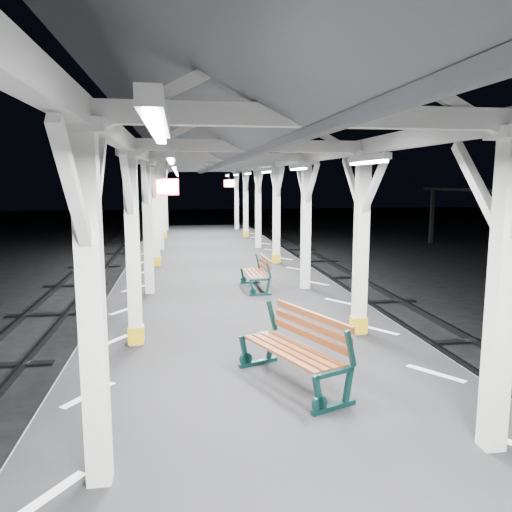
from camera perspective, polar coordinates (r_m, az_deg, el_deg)
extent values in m
plane|color=black|center=(7.62, 1.71, -21.32)|extent=(120.00, 120.00, 0.00)
cube|color=black|center=(7.39, 1.72, -17.96)|extent=(6.00, 50.00, 1.00)
cube|color=silver|center=(7.18, -18.56, -14.80)|extent=(1.00, 48.00, 0.01)
cube|color=silver|center=(7.96, 19.81, -12.51)|extent=(1.00, 48.00, 0.01)
cube|color=silver|center=(4.72, -18.21, -6.61)|extent=(0.22, 0.22, 3.20)
cube|color=silver|center=(4.59, -19.22, 13.84)|extent=(0.40, 0.40, 0.12)
cube|color=silver|center=(5.11, -17.81, 7.59)|extent=(0.10, 0.99, 0.99)
cube|color=silver|center=(4.02, -20.28, 7.30)|extent=(0.10, 0.99, 0.99)
cube|color=silver|center=(8.62, -13.87, 0.34)|extent=(0.22, 0.22, 3.20)
cube|color=silver|center=(8.54, -14.28, 11.42)|extent=(0.40, 0.40, 0.12)
cube|color=gold|center=(8.93, -13.54, -8.72)|extent=(0.26, 0.26, 0.30)
cube|color=silver|center=(9.08, -13.83, 8.04)|extent=(0.10, 0.99, 0.99)
cube|color=silver|center=(7.98, -14.53, 7.96)|extent=(0.10, 0.99, 0.99)
cube|color=silver|center=(12.58, -12.25, 2.94)|extent=(0.22, 0.22, 3.20)
cube|color=silver|center=(12.53, -12.50, 10.52)|extent=(0.40, 0.40, 0.12)
cube|color=silver|center=(13.07, -12.27, 8.20)|extent=(0.10, 0.99, 0.99)
cube|color=silver|center=(11.97, -12.59, 8.17)|extent=(0.10, 0.99, 0.99)
cube|color=silver|center=(16.56, -11.41, 4.30)|extent=(0.22, 0.22, 3.20)
cube|color=silver|center=(16.52, -11.58, 10.05)|extent=(0.40, 0.40, 0.12)
cube|color=gold|center=(16.72, -11.26, -0.56)|extent=(0.26, 0.26, 0.30)
cube|color=silver|center=(17.06, -11.44, 8.29)|extent=(0.10, 0.99, 0.99)
cube|color=silver|center=(15.96, -11.63, 8.27)|extent=(0.10, 0.99, 0.99)
cube|color=silver|center=(20.54, -10.89, 5.13)|extent=(0.22, 0.22, 3.20)
cube|color=silver|center=(20.51, -11.02, 9.76)|extent=(0.40, 0.40, 0.12)
cube|color=silver|center=(21.06, -10.92, 8.34)|extent=(0.10, 0.99, 0.99)
cube|color=silver|center=(19.96, -11.04, 8.33)|extent=(0.10, 0.99, 0.99)
cube|color=silver|center=(24.54, -10.54, 5.69)|extent=(0.22, 0.22, 3.20)
cube|color=silver|center=(24.51, -10.65, 9.56)|extent=(0.40, 0.40, 0.12)
cube|color=gold|center=(24.65, -10.45, 2.39)|extent=(0.26, 0.26, 0.30)
cube|color=silver|center=(25.06, -10.57, 8.37)|extent=(0.10, 0.99, 0.99)
cube|color=silver|center=(23.96, -10.66, 8.37)|extent=(0.10, 0.99, 0.99)
cube|color=silver|center=(28.53, -10.29, 6.09)|extent=(0.22, 0.22, 3.20)
cube|color=silver|center=(28.51, -10.38, 9.42)|extent=(0.40, 0.40, 0.12)
cube|color=silver|center=(29.05, -10.32, 8.40)|extent=(0.10, 0.99, 0.99)
cube|color=silver|center=(27.96, -10.38, 8.39)|extent=(0.10, 0.99, 0.99)
cube|color=silver|center=(5.65, 26.24, -4.61)|extent=(0.22, 0.22, 3.20)
cube|color=silver|center=(5.97, 23.97, 7.36)|extent=(0.10, 0.99, 0.99)
cube|color=silver|center=(9.16, 11.91, 0.88)|extent=(0.22, 0.22, 3.20)
cube|color=silver|center=(9.09, 12.24, 11.31)|extent=(0.40, 0.40, 0.12)
cube|color=gold|center=(9.45, 11.64, -7.68)|extent=(0.26, 0.26, 0.30)
cube|color=silver|center=(9.59, 10.97, 8.15)|extent=(0.10, 0.99, 0.99)
cube|color=silver|center=(8.56, 13.44, 8.03)|extent=(0.10, 0.99, 0.99)
cube|color=silver|center=(12.95, 5.72, 3.26)|extent=(0.22, 0.22, 3.20)
cube|color=silver|center=(12.90, 5.83, 10.62)|extent=(0.40, 0.40, 0.12)
cube|color=silver|center=(13.43, 5.21, 8.37)|extent=(0.10, 0.99, 0.99)
cube|color=silver|center=(12.36, 6.44, 8.33)|extent=(0.10, 0.99, 0.99)
cube|color=silver|center=(16.84, 2.35, 4.53)|extent=(0.22, 0.22, 3.20)
cube|color=silver|center=(16.81, 2.39, 10.19)|extent=(0.40, 0.40, 0.12)
cube|color=gold|center=(17.01, 2.32, -0.25)|extent=(0.26, 0.26, 0.30)
cube|color=silver|center=(17.34, 2.03, 8.46)|extent=(0.10, 0.99, 0.99)
cube|color=silver|center=(16.26, 2.75, 8.44)|extent=(0.10, 0.99, 0.99)
cube|color=silver|center=(20.78, 0.25, 5.32)|extent=(0.22, 0.22, 3.20)
cube|color=silver|center=(20.75, 0.25, 9.90)|extent=(0.40, 0.40, 0.12)
cube|color=silver|center=(21.29, 0.02, 8.50)|extent=(0.10, 0.99, 0.99)
cube|color=silver|center=(20.20, 0.49, 8.49)|extent=(0.10, 0.99, 0.99)
cube|color=silver|center=(24.73, -1.19, 5.85)|extent=(0.22, 0.22, 3.20)
cube|color=silver|center=(24.71, -1.20, 9.70)|extent=(0.40, 0.40, 0.12)
cube|color=gold|center=(24.84, -1.18, 2.58)|extent=(0.26, 0.26, 0.30)
cube|color=silver|center=(25.25, -1.36, 8.52)|extent=(0.10, 0.99, 0.99)
cube|color=silver|center=(24.16, -1.03, 8.51)|extent=(0.10, 0.99, 0.99)
cube|color=silver|center=(28.70, -2.23, 6.23)|extent=(0.22, 0.22, 3.20)
cube|color=silver|center=(28.68, -2.25, 9.55)|extent=(0.40, 0.40, 0.12)
cube|color=silver|center=(29.22, -2.37, 8.53)|extent=(0.10, 0.99, 0.99)
cube|color=silver|center=(28.13, -2.12, 8.53)|extent=(0.10, 0.99, 0.99)
cube|color=silver|center=(6.57, -16.04, 13.32)|extent=(0.18, 48.00, 0.24)
cube|color=silver|center=(7.26, 18.00, 12.76)|extent=(0.18, 48.00, 0.24)
cube|color=silver|center=(4.69, 6.51, 15.61)|extent=(4.20, 0.14, 0.20)
cube|color=silver|center=(8.60, -0.60, 12.47)|extent=(4.20, 0.14, 0.20)
cube|color=silver|center=(12.56, -3.20, 11.25)|extent=(4.20, 0.14, 0.20)
cube|color=silver|center=(16.55, -4.54, 10.61)|extent=(4.20, 0.14, 0.20)
cube|color=silver|center=(20.54, -5.36, 10.21)|extent=(4.20, 0.14, 0.20)
cube|color=silver|center=(24.53, -5.91, 9.94)|extent=(4.20, 0.14, 0.20)
cube|color=silver|center=(28.52, -6.31, 9.75)|extent=(4.20, 0.14, 0.20)
cube|color=silver|center=(6.77, 1.92, 21.38)|extent=(0.16, 48.00, 0.20)
cube|color=#4E5156|center=(6.59, -9.88, 18.25)|extent=(2.80, 49.00, 1.45)
cube|color=#4E5156|center=(7.05, 12.87, 17.52)|extent=(2.80, 49.00, 1.45)
cube|color=silver|center=(2.51, -11.27, 15.17)|extent=(0.10, 1.35, 0.08)
cube|color=white|center=(2.51, -11.23, 14.03)|extent=(0.05, 1.25, 0.05)
cube|color=silver|center=(6.50, -9.69, 11.11)|extent=(0.10, 1.35, 0.08)
cube|color=white|center=(6.50, -9.68, 10.67)|extent=(0.05, 1.25, 0.05)
cube|color=silver|center=(10.50, -9.32, 10.13)|extent=(0.10, 1.35, 0.08)
cube|color=white|center=(10.50, -9.31, 9.86)|extent=(0.05, 1.25, 0.05)
cube|color=silver|center=(14.50, -9.16, 9.70)|extent=(0.10, 1.35, 0.08)
cube|color=white|center=(14.50, -9.15, 9.50)|extent=(0.05, 1.25, 0.05)
cube|color=silver|center=(18.50, -9.06, 9.45)|extent=(0.10, 1.35, 0.08)
cube|color=white|center=(18.50, -9.06, 9.30)|extent=(0.05, 1.25, 0.05)
cube|color=silver|center=(22.50, -9.00, 9.29)|extent=(0.10, 1.35, 0.08)
cube|color=white|center=(22.50, -9.00, 9.16)|extent=(0.05, 1.25, 0.05)
cube|color=silver|center=(26.50, -8.96, 9.18)|extent=(0.10, 1.35, 0.08)
cube|color=white|center=(26.49, -8.96, 9.07)|extent=(0.05, 1.25, 0.05)
cube|color=silver|center=(6.96, 12.64, 10.85)|extent=(0.10, 1.35, 0.08)
cube|color=white|center=(6.96, 12.63, 10.44)|extent=(0.05, 1.25, 0.05)
cube|color=silver|center=(10.79, 4.84, 10.17)|extent=(0.10, 1.35, 0.08)
cube|color=white|center=(10.79, 4.84, 9.91)|extent=(0.05, 1.25, 0.05)
cube|color=silver|center=(14.71, 1.17, 9.79)|extent=(0.10, 1.35, 0.08)
cube|color=white|center=(14.71, 1.17, 9.59)|extent=(0.05, 1.25, 0.05)
cube|color=silver|center=(18.66, -0.94, 9.55)|extent=(0.10, 1.35, 0.08)
cube|color=white|center=(18.66, -0.94, 9.39)|extent=(0.05, 1.25, 0.05)
cube|color=silver|center=(22.63, -2.32, 9.38)|extent=(0.10, 1.35, 0.08)
cube|color=white|center=(22.63, -2.32, 9.26)|extent=(0.05, 1.25, 0.05)
cube|color=silver|center=(26.61, -3.28, 9.27)|extent=(0.10, 1.35, 0.08)
cube|color=white|center=(26.61, -3.28, 9.16)|extent=(0.05, 1.25, 0.05)
cylinder|color=black|center=(10.88, -10.19, 9.63)|extent=(0.02, 0.02, 0.36)
cube|color=red|center=(10.88, -10.14, 7.77)|extent=(0.50, 0.03, 0.35)
cube|color=white|center=(10.88, -10.14, 7.77)|extent=(0.44, 0.04, 0.29)
cylinder|color=black|center=(23.17, -3.10, 9.16)|extent=(0.02, 0.02, 0.36)
cube|color=red|center=(23.17, -3.09, 8.29)|extent=(0.50, 0.03, 0.35)
cube|color=white|center=(23.17, -3.09, 8.29)|extent=(0.44, 0.05, 0.29)
cube|color=black|center=(32.37, 19.46, 4.34)|extent=(0.20, 0.20, 3.30)
sphere|color=silver|center=(27.15, 25.59, 6.57)|extent=(0.20, 0.20, 0.20)
sphere|color=silver|center=(32.30, 19.60, 7.11)|extent=(0.20, 0.20, 0.20)
cube|color=#0D2F2E|center=(6.50, 8.87, -16.72)|extent=(0.64, 0.32, 0.07)
cube|color=#0D2F2E|center=(6.27, 7.14, -15.45)|extent=(0.18, 0.12, 0.52)
cube|color=#0D2F2E|center=(6.54, 10.46, -14.44)|extent=(0.16, 0.11, 0.52)
cube|color=#0D2F2E|center=(6.38, 10.74, -10.34)|extent=(0.19, 0.12, 0.49)
cube|color=#0D2F2E|center=(7.83, 0.27, -12.09)|extent=(0.64, 0.32, 0.07)
cube|color=#0D2F2E|center=(7.64, -1.32, -10.86)|extent=(0.18, 0.12, 0.52)
cube|color=#0D2F2E|center=(7.87, 1.68, -10.27)|extent=(0.16, 0.11, 0.52)
cube|color=#0D2F2E|center=(7.74, 1.84, -6.80)|extent=(0.19, 0.12, 0.49)
cube|color=brown|center=(6.86, 2.62, -11.02)|extent=(0.74, 1.60, 0.04)
cube|color=brown|center=(6.93, 3.63, -10.80)|extent=(0.74, 1.60, 0.04)
cube|color=brown|center=(7.01, 4.62, -10.58)|extent=(0.74, 1.60, 0.04)
cube|color=brown|center=(7.09, 5.59, -10.36)|extent=(0.74, 1.60, 0.04)
cube|color=brown|center=(7.09, 6.12, -9.06)|extent=(0.70, 1.59, 0.11)
cube|color=brown|center=(7.06, 6.28, -7.90)|extent=(0.70, 1.59, 0.11)
cube|color=brown|center=(7.03, 6.45, -6.74)|extent=(0.70, 1.59, 0.11)
cube|color=#0D2F2E|center=(12.27, 0.50, -4.45)|extent=(0.56, 0.07, 0.06)
cube|color=#0D2F2E|center=(12.19, -0.45, -3.63)|extent=(0.15, 0.05, 0.43)
cube|color=#0D2F2E|center=(12.26, 1.37, -3.56)|extent=(0.13, 0.05, 0.43)
cube|color=#0D2F2E|center=(12.18, 1.46, -1.65)|extent=(0.15, 0.05, 0.41)
cube|color=#0D2F2E|center=(13.71, -0.67, -3.05)|extent=(0.56, 0.07, 0.06)
cube|color=#0D2F2E|center=(13.64, -1.53, -2.30)|extent=(0.15, 0.05, 0.43)
cube|color=#0D2F2E|center=(13.71, 0.10, -2.25)|extent=(0.13, 0.05, 0.43)
cube|color=#0D2F2E|center=(13.64, 0.18, -0.54)|extent=(0.15, 0.05, 0.41)
cube|color=brown|center=(12.88, -0.94, -2.03)|extent=(0.13, 1.43, 0.03)
cube|color=brown|center=(12.90, -0.41, -2.01)|extent=(0.13, 1.43, 0.03)
cube|color=brown|center=(12.92, 0.13, -1.99)|extent=(0.13, 1.43, 0.03)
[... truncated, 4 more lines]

